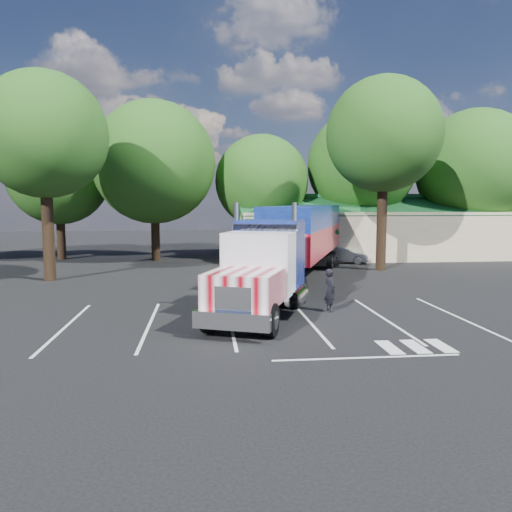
{
  "coord_description": "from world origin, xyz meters",
  "views": [
    {
      "loc": [
        -1.01,
        -25.64,
        4.83
      ],
      "look_at": [
        1.7,
        0.27,
        2.0
      ],
      "focal_mm": 35.0,
      "sensor_mm": 36.0,
      "label": 1
    }
  ],
  "objects": [
    {
      "name": "semi_truck",
      "position": [
        4.36,
        2.87,
        2.72
      ],
      "size": [
        10.81,
        22.42,
        4.81
      ],
      "rotation": [
        0.0,
        0.0,
        -0.37
      ],
      "color": "black",
      "rests_on": "ground"
    },
    {
      "name": "tree_row_d",
      "position": [
        4.0,
        17.5,
        6.58
      ],
      "size": [
        8.0,
        8.0,
        10.6
      ],
      "color": "black",
      "rests_on": "ground"
    },
    {
      "name": "bicycle",
      "position": [
        1.8,
        1.0,
        0.45
      ],
      "size": [
        1.15,
        1.8,
        0.89
      ],
      "primitive_type": "imported",
      "rotation": [
        0.0,
        0.0,
        0.36
      ],
      "color": "black",
      "rests_on": "ground"
    },
    {
      "name": "tree_row_c",
      "position": [
        -5.0,
        16.2,
        8.04
      ],
      "size": [
        10.0,
        10.0,
        13.05
      ],
      "color": "black",
      "rests_on": "ground"
    },
    {
      "name": "tree_near_left",
      "position": [
        -10.5,
        6.0,
        8.81
      ],
      "size": [
        7.6,
        7.6,
        12.65
      ],
      "color": "black",
      "rests_on": "ground"
    },
    {
      "name": "woman",
      "position": [
        4.5,
        -4.38,
        0.96
      ],
      "size": [
        0.58,
        0.77,
        1.91
      ],
      "primitive_type": "imported",
      "rotation": [
        0.0,
        0.0,
        1.76
      ],
      "color": "black",
      "rests_on": "ground"
    },
    {
      "name": "tree_row_b",
      "position": [
        -13.0,
        17.8,
        7.13
      ],
      "size": [
        8.4,
        8.4,
        11.35
      ],
      "color": "black",
      "rests_on": "ground"
    },
    {
      "name": "tree_row_f",
      "position": [
        23.0,
        16.8,
        7.79
      ],
      "size": [
        10.4,
        10.4,
        13.0
      ],
      "color": "black",
      "rests_on": "ground"
    },
    {
      "name": "event_hall",
      "position": [
        13.74,
        17.81,
        2.21
      ],
      "size": [
        24.2,
        14.12,
        5.55
      ],
      "color": "beige",
      "rests_on": "ground"
    },
    {
      "name": "silver_sedan",
      "position": [
        9.98,
        12.67,
        0.64
      ],
      "size": [
        4.14,
        2.57,
        1.29
      ],
      "primitive_type": "imported",
      "rotation": [
        0.0,
        0.0,
        1.24
      ],
      "color": "#929598",
      "rests_on": "ground"
    },
    {
      "name": "tree_row_e",
      "position": [
        13.0,
        18.0,
        8.09
      ],
      "size": [
        9.6,
        9.6,
        12.9
      ],
      "color": "black",
      "rests_on": "ground"
    },
    {
      "name": "tree_near_right",
      "position": [
        11.5,
        8.5,
        9.46
      ],
      "size": [
        8.0,
        8.0,
        13.5
      ],
      "color": "black",
      "rests_on": "ground"
    },
    {
      "name": "ground",
      "position": [
        0.0,
        0.0,
        0.0
      ],
      "size": [
        120.0,
        120.0,
        0.0
      ],
      "primitive_type": "plane",
      "color": "black",
      "rests_on": "ground"
    }
  ]
}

